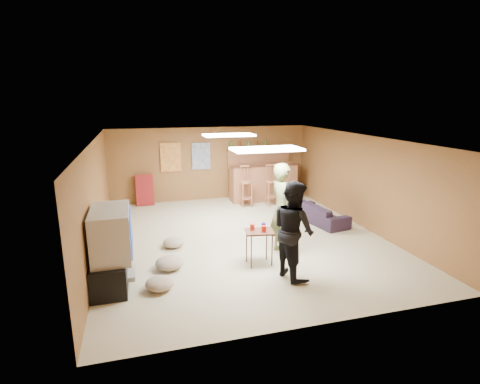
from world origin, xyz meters
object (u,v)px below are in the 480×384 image
object	(u,v)px
bar_counter	(263,182)
person_olive	(282,209)
sofa	(320,213)
tv_body	(111,233)
person_black	(293,230)
tray_table	(259,247)

from	to	relation	value
bar_counter	person_olive	xyz separation A→B (m)	(-0.99, -3.98, 0.37)
sofa	person_olive	bearing A→B (deg)	122.99
tv_body	person_black	size ratio (longest dim) A/B	0.65
person_black	tray_table	bearing A→B (deg)	21.86
bar_counter	tray_table	xyz separation A→B (m)	(-1.58, -4.37, -0.22)
bar_counter	person_black	distance (m)	5.13
tv_body	person_black	world-z (taller)	person_black
person_olive	person_black	bearing A→B (deg)	161.13
bar_counter	person_black	xyz separation A→B (m)	(-1.18, -4.98, 0.30)
person_black	sofa	xyz separation A→B (m)	(1.86, 2.54, -0.61)
tv_body	tray_table	world-z (taller)	tv_body
tray_table	person_black	bearing A→B (deg)	-56.62
person_black	tray_table	size ratio (longest dim) A/B	2.58
sofa	tv_body	bearing A→B (deg)	102.84
tv_body	person_black	xyz separation A→B (m)	(2.97, -0.53, -0.05)
tv_body	bar_counter	distance (m)	6.09
person_olive	person_black	xyz separation A→B (m)	(-0.19, -1.00, -0.07)
tv_body	person_olive	size ratio (longest dim) A/B	0.60
tv_body	sofa	distance (m)	5.27
bar_counter	sofa	distance (m)	2.55
person_black	sofa	distance (m)	3.21
bar_counter	person_black	world-z (taller)	person_black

